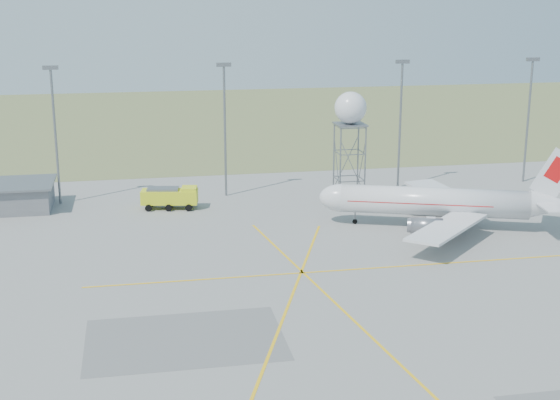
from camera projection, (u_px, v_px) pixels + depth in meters
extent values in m
plane|color=#9F9F9A|center=(457.00, 400.00, 60.55)|extent=(400.00, 400.00, 0.00)
cube|color=#5E6F3D|center=(230.00, 119.00, 193.38)|extent=(400.00, 120.00, 0.03)
cylinder|color=slate|center=(56.00, 138.00, 114.26)|extent=(0.36, 0.36, 20.00)
cube|color=slate|center=(50.00, 68.00, 111.62)|extent=(2.20, 0.50, 0.60)
cylinder|color=slate|center=(225.00, 132.00, 118.77)|extent=(0.36, 0.36, 20.00)
cube|color=slate|center=(224.00, 65.00, 116.13)|extent=(2.20, 0.50, 0.60)
cylinder|color=slate|center=(400.00, 126.00, 123.83)|extent=(0.36, 0.36, 20.00)
cube|color=slate|center=(403.00, 62.00, 121.19)|extent=(2.20, 0.50, 0.60)
cylinder|color=slate|center=(528.00, 122.00, 127.81)|extent=(0.36, 0.36, 20.00)
cube|color=slate|center=(533.00, 59.00, 125.17)|extent=(2.20, 0.50, 0.60)
cylinder|color=silver|center=(434.00, 202.00, 104.04)|extent=(24.48, 11.96, 3.79)
ellipsoid|color=silver|center=(342.00, 198.00, 105.93)|extent=(7.00, 5.63, 3.79)
cube|color=black|center=(333.00, 193.00, 105.96)|extent=(2.06, 2.45, 0.93)
cone|color=silver|center=(552.00, 204.00, 101.64)|extent=(6.64, 5.51, 3.79)
cube|color=silver|center=(555.00, 175.00, 100.61)|extent=(5.81, 2.34, 7.14)
cube|color=red|center=(557.00, 170.00, 100.41)|extent=(3.18, 1.42, 3.66)
cube|color=silver|center=(545.00, 195.00, 104.49)|extent=(4.63, 5.94, 0.17)
cube|color=silver|center=(553.00, 207.00, 98.70)|extent=(4.63, 5.94, 0.17)
cube|color=silver|center=(442.00, 193.00, 112.21)|extent=(6.14, 15.58, 0.34)
cube|color=silver|center=(447.00, 227.00, 95.93)|extent=(14.07, 13.83, 0.34)
cylinder|color=slate|center=(425.00, 204.00, 109.90)|extent=(4.49, 3.41, 2.18)
cylinder|color=slate|center=(427.00, 226.00, 99.41)|extent=(4.49, 3.41, 2.18)
cube|color=red|center=(419.00, 200.00, 104.31)|extent=(19.15, 10.06, 0.11)
cylinder|color=black|center=(355.00, 221.00, 106.46)|extent=(0.85, 0.85, 0.85)
cube|color=black|center=(447.00, 225.00, 104.57)|extent=(2.83, 5.68, 0.85)
cylinder|color=slate|center=(447.00, 222.00, 104.46)|extent=(0.29, 0.29, 1.71)
cylinder|color=slate|center=(340.00, 168.00, 112.52)|extent=(0.22, 0.22, 12.10)
cylinder|color=slate|center=(365.00, 167.00, 113.19)|extent=(0.22, 0.22, 12.10)
cylinder|color=slate|center=(358.00, 162.00, 116.72)|extent=(0.22, 0.22, 12.10)
cylinder|color=slate|center=(334.00, 163.00, 116.05)|extent=(0.22, 0.22, 12.10)
cube|color=slate|center=(350.00, 124.00, 113.06)|extent=(4.32, 4.32, 0.23)
sphere|color=silver|center=(351.00, 108.00, 112.43)|extent=(4.65, 4.65, 4.65)
cube|color=yellow|center=(170.00, 197.00, 113.57)|extent=(8.48, 4.05, 1.99)
cube|color=yellow|center=(189.00, 191.00, 113.41)|extent=(2.57, 2.86, 1.27)
cube|color=black|center=(194.00, 191.00, 113.40)|extent=(0.49, 2.33, 0.90)
cube|color=slate|center=(163.00, 189.00, 113.25)|extent=(4.82, 2.90, 0.36)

